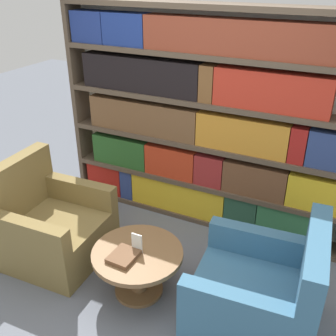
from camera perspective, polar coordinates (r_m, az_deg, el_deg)
The scene contains 7 objects.
ground_plane at distance 3.44m, azimuth -4.56°, elevation -18.49°, with size 14.00×14.00×0.00m, color slate.
bookshelf at distance 3.90m, azimuth 5.02°, elevation 6.16°, with size 2.96×0.30×2.18m.
armchair_left at distance 3.85m, azimuth -16.75°, elevation -8.15°, with size 0.92×0.89×0.93m.
armchair_right at distance 3.10m, azimuth 13.10°, elevation -17.71°, with size 0.94×0.91×0.93m.
coffee_table at distance 3.31m, azimuth -4.40°, elevation -13.58°, with size 0.74×0.74×0.42m.
table_sign at distance 3.18m, azimuth -4.52°, elevation -10.97°, with size 0.09×0.06×0.17m.
stray_book at distance 3.17m, azimuth -6.47°, elevation -12.61°, with size 0.20×0.24×0.04m.
Camera 1 is at (1.29, -2.02, 2.46)m, focal length 42.00 mm.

